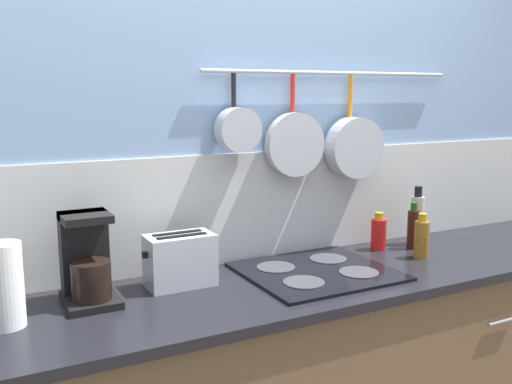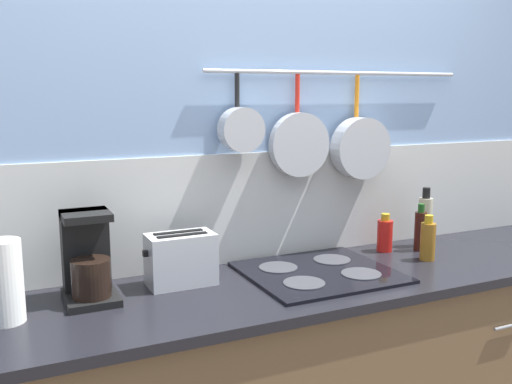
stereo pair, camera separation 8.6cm
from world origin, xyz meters
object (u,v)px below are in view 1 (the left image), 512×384
object	(u,v)px
paper_towel_roll	(5,286)
bottle_olive_oil	(422,238)
bottle_hot_sauce	(413,228)
bottle_dish_soap	(417,219)
coffee_maker	(87,265)
bottle_sesame_oil	(378,233)
toaster	(180,260)

from	to	relation	value
paper_towel_roll	bottle_olive_oil	world-z (taller)	paper_towel_roll
bottle_hot_sauce	bottle_dish_soap	bearing A→B (deg)	35.73
bottle_olive_oil	bottle_dish_soap	world-z (taller)	bottle_dish_soap
paper_towel_roll	bottle_hot_sauce	xyz separation A→B (m)	(1.61, 0.09, -0.03)
bottle_olive_oil	coffee_maker	bearing A→B (deg)	174.30
paper_towel_roll	bottle_dish_soap	distance (m)	1.68
coffee_maker	bottle_hot_sauce	bearing A→B (deg)	-0.30
coffee_maker	bottle_sesame_oil	world-z (taller)	coffee_maker
bottle_sesame_oil	bottle_dish_soap	size ratio (longest dim) A/B	0.62
coffee_maker	bottle_hot_sauce	size ratio (longest dim) A/B	1.44
bottle_sesame_oil	bottle_dish_soap	world-z (taller)	bottle_dish_soap
paper_towel_roll	coffee_maker	distance (m)	0.27
bottle_sesame_oil	paper_towel_roll	bearing A→B (deg)	-174.28
paper_towel_roll	bottle_sesame_oil	world-z (taller)	paper_towel_roll
paper_towel_roll	bottle_dish_soap	size ratio (longest dim) A/B	0.95
toaster	bottle_hot_sauce	world-z (taller)	bottle_hot_sauce
toaster	bottle_dish_soap	distance (m)	1.11
toaster	bottle_hot_sauce	bearing A→B (deg)	-0.66
bottle_hot_sauce	bottle_dish_soap	size ratio (longest dim) A/B	0.78
coffee_maker	bottle_sesame_oil	bearing A→B (deg)	2.25
paper_towel_roll	bottle_olive_oil	distance (m)	1.54
bottle_olive_oil	bottle_sesame_oil	bearing A→B (deg)	112.74
coffee_maker	bottle_olive_oil	distance (m)	1.30
toaster	bottle_dish_soap	size ratio (longest dim) A/B	0.96
paper_towel_roll	coffee_maker	bearing A→B (deg)	21.68
bottle_hot_sauce	bottle_dish_soap	world-z (taller)	bottle_dish_soap
paper_towel_roll	bottle_olive_oil	xyz separation A→B (m)	(1.54, -0.03, -0.04)
bottle_sesame_oil	bottle_dish_soap	xyz separation A→B (m)	(0.21, -0.01, 0.04)
bottle_sesame_oil	bottle_hot_sauce	bearing A→B (deg)	-21.40
coffee_maker	bottle_dish_soap	distance (m)	1.43
toaster	bottle_olive_oil	distance (m)	0.99
paper_towel_roll	coffee_maker	size ratio (longest dim) A/B	0.85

